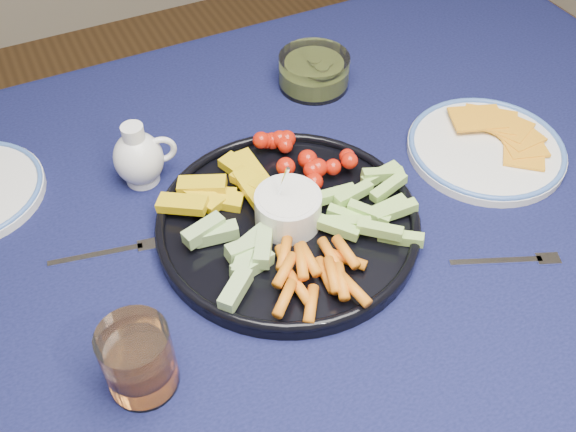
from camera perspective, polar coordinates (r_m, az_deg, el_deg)
name	(u,v)px	position (r m, az deg, el deg)	size (l,w,h in m)	color
dining_table	(255,288)	(0.94, -2.91, -6.45)	(1.67, 1.07, 0.75)	#50311A
crudite_platter	(287,220)	(0.88, -0.11, -0.35)	(0.37, 0.37, 0.12)	black
creamer_pitcher	(139,157)	(0.97, -13.08, 5.09)	(0.09, 0.07, 0.10)	white
pickle_bowl	(314,72)	(1.14, 2.31, 12.64)	(0.12, 0.12, 0.06)	silver
cheese_plate	(486,146)	(1.05, 17.23, 5.93)	(0.24, 0.24, 0.03)	white
juice_tumbler	(139,362)	(0.75, -13.07, -12.55)	(0.08, 0.08, 0.09)	silver
fork_left	(115,252)	(0.90, -15.13, -3.07)	(0.15, 0.04, 0.00)	white
fork_right	(514,261)	(0.91, 19.47, -3.76)	(0.14, 0.07, 0.00)	white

